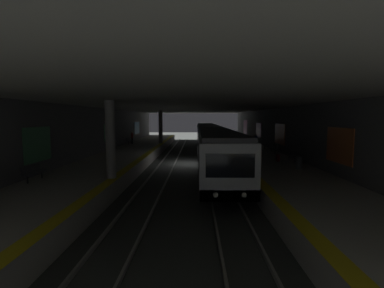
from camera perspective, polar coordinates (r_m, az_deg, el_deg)
The scene contains 21 objects.
ground_plane at distance 27.50m, azimuth -0.46°, elevation -4.14°, with size 120.00×120.00×0.00m, color #383A38.
track_left at distance 27.52m, azimuth 4.13°, elevation -3.98°, with size 60.00×1.53×0.16m.
track_right at distance 27.62m, azimuth -5.04°, elevation -3.95°, with size 60.00×1.53×0.16m.
platform_left at distance 28.03m, azimuth 13.06°, elevation -3.01°, with size 60.00×5.30×1.06m.
platform_right at distance 28.34m, azimuth -13.84°, elevation -2.94°, with size 60.00×5.30×1.06m.
wall_left at distance 28.60m, azimuth 18.82°, elevation 1.59°, with size 60.00×0.56×5.60m.
wall_right at distance 29.01m, azimuth -19.48°, elevation 1.62°, with size 60.00×0.56×5.60m.
ceiling_slab at distance 27.14m, azimuth -0.47°, elevation 8.02°, with size 60.00×19.40×0.40m.
pillar_near at distance 16.63m, azimuth -16.61°, elevation 0.89°, with size 0.56×0.56×4.55m.
pillar_far at distance 38.52m, azimuth -6.56°, elevation 3.54°, with size 0.56×0.56×4.55m.
metro_train at distance 31.44m, azimuth 3.73°, elevation 0.78°, with size 37.96×2.83×3.49m.
bench_left_near at distance 23.74m, azimuth 20.30°, elevation -2.17°, with size 1.70×0.47×0.86m.
bench_left_mid at distance 28.99m, azimuth 16.68°, elevation -0.73°, with size 1.70×0.47×0.86m.
bench_left_far at distance 32.91m, azimuth 14.77°, elevation 0.03°, with size 1.70×0.47×0.86m.
bench_right_near at distance 17.87m, azimuth -30.17°, elevation -4.98°, with size 1.70×0.47×0.86m.
bench_right_mid at distance 31.53m, azimuth -16.03°, elevation -0.24°, with size 1.70×0.47×0.86m.
bench_right_far at distance 38.27m, azimuth -12.98°, elevation 0.80°, with size 1.70×0.47×0.86m.
person_waiting_near at distance 38.08m, azimuth -12.36°, elevation 1.39°, with size 0.60×0.23×1.69m.
person_walking_mid at distance 33.61m, azimuth 13.14°, elevation 0.75°, with size 0.60×0.22×1.59m.
suitcase_rolling at distance 23.38m, azimuth 17.43°, elevation -2.78°, with size 0.42×0.20×0.87m.
trash_bin at distance 20.48m, azimuth 21.37°, elevation -3.65°, with size 0.44×0.44×0.85m.
Camera 1 is at (-27.10, -0.66, 4.58)m, focal length 25.62 mm.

